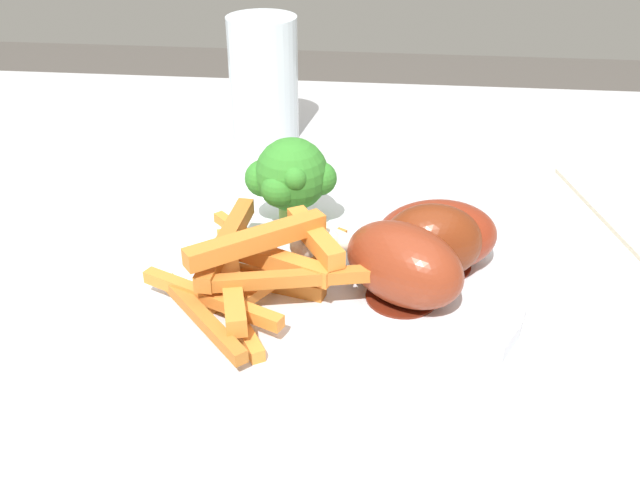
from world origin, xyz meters
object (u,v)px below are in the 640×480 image
chicken_drumstick_near (430,237)px  chicken_drumstick_extra (426,242)px  dining_table (296,344)px  water_glass (264,78)px  chicken_drumstick_far (399,263)px  dinner_plate (320,272)px  broccoli_floret_front (289,177)px  carrot_fries_pile (254,269)px

chicken_drumstick_near → chicken_drumstick_extra: chicken_drumstick_extra is taller
dining_table → water_glass: 0.27m
chicken_drumstick_far → water_glass: size_ratio=1.04×
dining_table → dinner_plate: dinner_plate is taller
broccoli_floret_front → water_glass: size_ratio=0.60×
dinner_plate → chicken_drumstick_extra: size_ratio=2.49×
carrot_fries_pile → chicken_drumstick_far: (0.09, 0.01, 0.01)m
broccoli_floret_front → chicken_drumstick_extra: (0.10, -0.05, -0.02)m
chicken_drumstick_near → chicken_drumstick_far: size_ratio=1.16×
carrot_fries_pile → chicken_drumstick_near: bearing=23.0°
chicken_drumstick_extra → water_glass: water_glass is taller
chicken_drumstick_near → chicken_drumstick_extra: (-0.00, -0.01, 0.00)m
dining_table → chicken_drumstick_far: size_ratio=9.11×
broccoli_floret_front → chicken_drumstick_extra: broccoli_floret_front is taller
broccoli_floret_front → water_glass: 0.21m
chicken_drumstick_far → chicken_drumstick_extra: 0.03m
broccoli_floret_front → chicken_drumstick_near: 0.11m
broccoli_floret_front → chicken_drumstick_extra: 0.11m
chicken_drumstick_near → chicken_drumstick_extra: 0.01m
dining_table → dinner_plate: bearing=-63.0°
dining_table → broccoli_floret_front: 0.16m
dinner_plate → water_glass: bearing=107.7°
chicken_drumstick_near → chicken_drumstick_extra: bearing=-106.2°
dining_table → chicken_drumstick_far: 0.18m
chicken_drumstick_extra → water_glass: (-0.15, 0.26, 0.02)m
dinner_plate → chicken_drumstick_near: bearing=5.5°
dining_table → water_glass: (-0.06, 0.21, 0.16)m
chicken_drumstick_near → dining_table: bearing=156.4°
dinner_plate → chicken_drumstick_near: chicken_drumstick_near is taller
chicken_drumstick_extra → dinner_plate: bearing=176.8°
chicken_drumstick_near → chicken_drumstick_far: (-0.02, -0.04, 0.00)m
broccoli_floret_front → water_glass: water_glass is taller
dinner_plate → broccoli_floret_front: bearing=119.0°
chicken_drumstick_far → dining_table: bearing=133.8°
chicken_drumstick_far → water_glass: bearing=115.2°
dining_table → carrot_fries_pile: 0.16m
chicken_drumstick_near → chicken_drumstick_extra: size_ratio=1.27×
dinner_plate → chicken_drumstick_extra: bearing=-3.2°
carrot_fries_pile → chicken_drumstick_extra: size_ratio=1.35×
dining_table → dinner_plate: size_ratio=4.01×
carrot_fries_pile → dinner_plate: bearing=46.8°
dinner_plate → carrot_fries_pile: carrot_fries_pile is taller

